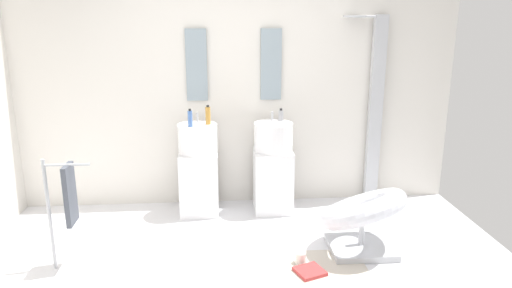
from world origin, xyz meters
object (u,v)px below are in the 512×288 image
shower_column (374,106)px  soap_bottle_blue (190,119)px  coffee_mug (301,258)px  magazine_red (310,271)px  towel_rack (67,197)px  soap_bottle_amber (208,115)px  soap_bottle_grey (281,115)px  lounge_chair (363,214)px  pedestal_sink_left (199,169)px  pedestal_sink_right (273,167)px

shower_column → soap_bottle_blue: (-1.98, -0.32, -0.03)m
shower_column → coffee_mug: shower_column is taller
magazine_red → soap_bottle_blue: 1.90m
towel_rack → soap_bottle_blue: bearing=45.8°
shower_column → towel_rack: size_ratio=2.16×
coffee_mug → soap_bottle_amber: soap_bottle_amber is taller
soap_bottle_grey → lounge_chair: bearing=-61.3°
pedestal_sink_left → shower_column: shower_column is taller
shower_column → coffee_mug: (-1.03, -1.40, -1.02)m
pedestal_sink_right → lounge_chair: 1.20m
pedestal_sink_left → towel_rack: pedestal_sink_left is taller
soap_bottle_amber → soap_bottle_grey: size_ratio=1.50×
shower_column → lounge_chair: size_ratio=1.86×
towel_rack → coffee_mug: 1.99m
lounge_chair → soap_bottle_amber: soap_bottle_amber is taller
shower_column → soap_bottle_blue: bearing=-170.7°
lounge_chair → pedestal_sink_right: bearing=124.8°
pedestal_sink_right → soap_bottle_amber: soap_bottle_amber is taller
pedestal_sink_left → coffee_mug: (0.89, -1.18, -0.43)m
coffee_mug → soap_bottle_blue: (-0.95, 1.08, 0.99)m
pedestal_sink_right → magazine_red: size_ratio=4.92×
coffee_mug → soap_bottle_grey: 1.60m
pedestal_sink_right → magazine_red: bearing=-83.6°
pedestal_sink_right → soap_bottle_grey: bearing=48.0°
pedestal_sink_left → soap_bottle_blue: size_ratio=5.87×
pedestal_sink_left → soap_bottle_blue: soap_bottle_blue is taller
pedestal_sink_left → magazine_red: 1.70m
lounge_chair → coffee_mug: 0.68m
pedestal_sink_right → pedestal_sink_left: bearing=180.0°
towel_rack → shower_column: bearing=23.9°
shower_column → soap_bottle_amber: bearing=-173.0°
magazine_red → soap_bottle_blue: (-1.00, 1.24, 1.02)m
pedestal_sink_right → coffee_mug: pedestal_sink_right is taller
towel_rack → soap_bottle_grey: (1.89, 1.18, 0.39)m
shower_column → soap_bottle_blue: 2.01m
shower_column → soap_bottle_amber: size_ratio=10.39×
shower_column → soap_bottle_grey: 1.05m
soap_bottle_amber → soap_bottle_grey: bearing=7.4°
towel_rack → pedestal_sink_left: bearing=46.7°
soap_bottle_amber → soap_bottle_blue: (-0.18, -0.10, -0.01)m
shower_column → pedestal_sink_left: bearing=-173.4°
towel_rack → soap_bottle_blue: size_ratio=5.23×
lounge_chair → towel_rack: towel_rack is taller
pedestal_sink_left → shower_column: (1.92, 0.22, 0.59)m
pedestal_sink_right → towel_rack: bearing=-149.1°
lounge_chair → pedestal_sink_left: bearing=146.2°
shower_column → soap_bottle_blue: shower_column is taller
pedestal_sink_left → lounge_chair: 1.77m
soap_bottle_grey → coffee_mug: bearing=-89.4°
pedestal_sink_left → soap_bottle_amber: 0.58m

